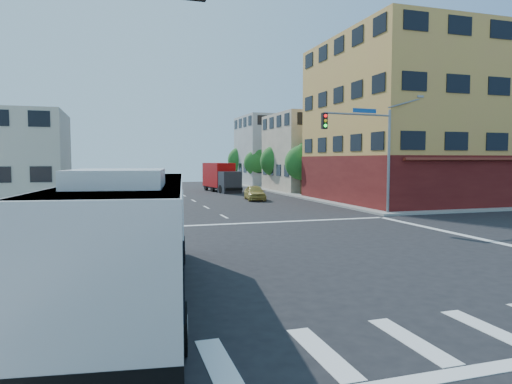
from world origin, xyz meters
name	(u,v)px	position (x,y,z in m)	size (l,w,h in m)	color
ground	(303,257)	(0.00, 0.00, 0.00)	(120.00, 120.00, 0.00)	black
sidewalk_ne	(442,187)	(35.00, 35.00, 0.07)	(50.00, 50.00, 0.15)	gray
corner_building_ne	(430,135)	(19.99, 18.48, 5.89)	(18.10, 15.44, 14.00)	#C18845
building_east_near	(322,153)	(16.98, 33.98, 4.51)	(12.06, 10.06, 9.00)	beige
building_east_far	(281,151)	(16.98, 47.98, 5.01)	(12.06, 10.06, 10.00)	#ABABA6
signal_mast_ne	(368,140)	(9.08, 10.62, 4.98)	(7.91, 1.13, 8.07)	gray
street_tree_a	(303,161)	(11.90, 27.92, 3.59)	(3.60, 3.60, 5.53)	#3B2915
street_tree_b	(277,159)	(11.90, 35.92, 3.75)	(3.80, 3.80, 5.79)	#3B2915
street_tree_c	(257,161)	(11.90, 43.92, 3.46)	(3.40, 3.40, 5.29)	#3B2915
street_tree_d	(241,158)	(11.90, 51.92, 3.88)	(4.00, 4.00, 6.03)	#3B2915
transit_bus	(135,235)	(-6.27, -3.43, 1.71)	(4.16, 12.07, 3.50)	black
box_truck	(221,178)	(4.98, 35.60, 1.60)	(3.13, 7.57, 3.31)	#27272C
parked_car	(255,193)	(5.46, 23.98, 0.69)	(1.62, 4.03, 1.37)	gold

